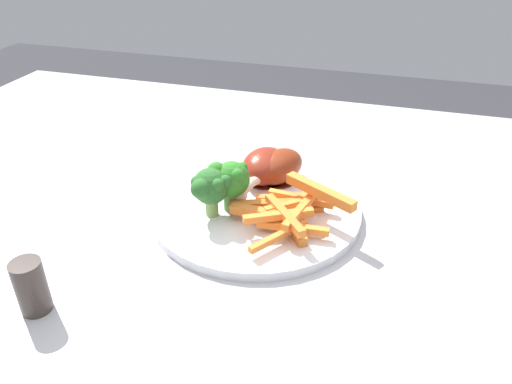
# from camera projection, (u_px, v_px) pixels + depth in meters

# --- Properties ---
(dining_table) EXTENTS (1.26, 0.81, 0.74)m
(dining_table) POSITION_uv_depth(u_px,v_px,m) (244.00, 259.00, 0.71)
(dining_table) COLOR #B7B7BC
(dining_table) RESTS_ON ground_plane
(dinner_plate) EXTENTS (0.26, 0.26, 0.01)m
(dinner_plate) POSITION_uv_depth(u_px,v_px,m) (256.00, 210.00, 0.63)
(dinner_plate) COLOR white
(dinner_plate) RESTS_ON dining_table
(broccoli_floret_front) EXTENTS (0.05, 0.05, 0.06)m
(broccoli_floret_front) POSITION_uv_depth(u_px,v_px,m) (230.00, 179.00, 0.60)
(broccoli_floret_front) COLOR #75A35B
(broccoli_floret_front) RESTS_ON dinner_plate
(broccoli_floret_middle) EXTENTS (0.05, 0.05, 0.06)m
(broccoli_floret_middle) POSITION_uv_depth(u_px,v_px,m) (210.00, 187.00, 0.58)
(broccoli_floret_middle) COLOR #8AB25A
(broccoli_floret_middle) RESTS_ON dinner_plate
(carrot_fries_pile) EXTENTS (0.15, 0.14, 0.04)m
(carrot_fries_pile) POSITION_uv_depth(u_px,v_px,m) (288.00, 209.00, 0.58)
(carrot_fries_pile) COLOR orange
(carrot_fries_pile) RESTS_ON dinner_plate
(chicken_drumstick_near) EXTENTS (0.07, 0.13, 0.04)m
(chicken_drumstick_near) POSITION_uv_depth(u_px,v_px,m) (264.00, 168.00, 0.66)
(chicken_drumstick_near) COLOR #63190F
(chicken_drumstick_near) RESTS_ON dinner_plate
(chicken_drumstick_far) EXTENTS (0.08, 0.13, 0.04)m
(chicken_drumstick_far) POSITION_uv_depth(u_px,v_px,m) (277.00, 168.00, 0.66)
(chicken_drumstick_far) COLOR #5E1C0C
(chicken_drumstick_far) RESTS_ON dinner_plate
(pepper_shaker) EXTENTS (0.03, 0.03, 0.06)m
(pepper_shaker) POSITION_uv_depth(u_px,v_px,m) (31.00, 287.00, 0.47)
(pepper_shaker) COLOR #423833
(pepper_shaker) RESTS_ON dining_table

